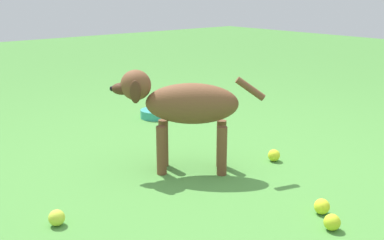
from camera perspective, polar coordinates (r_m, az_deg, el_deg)
The scene contains 7 objects.
ground at distance 2.32m, azimuth 2.64°, elevation -7.60°, with size 14.00×14.00×0.00m, color #478438.
dog at distance 2.37m, azimuth -1.10°, elevation 1.80°, with size 0.55×0.61×0.53m.
tennis_ball_0 at distance 2.08m, azimuth 15.41°, elevation -10.03°, with size 0.07×0.07×0.07m, color yellow.
tennis_ball_1 at distance 1.99m, azimuth -16.02°, elevation -11.28°, with size 0.07×0.07×0.07m, color #C3D63C.
tennis_ball_3 at distance 2.63m, azimuth 9.87°, elevation -4.22°, with size 0.07×0.07×0.07m, color yellow.
tennis_ball_4 at distance 1.96m, azimuth 16.56°, elevation -11.74°, with size 0.07×0.07×0.07m, color #C0D628.
water_bowl at distance 3.46m, azimuth -4.43°, elevation 0.78°, with size 0.22×0.22×0.06m, color teal.
Camera 1 is at (1.56, -1.45, 0.91)m, focal length 44.17 mm.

